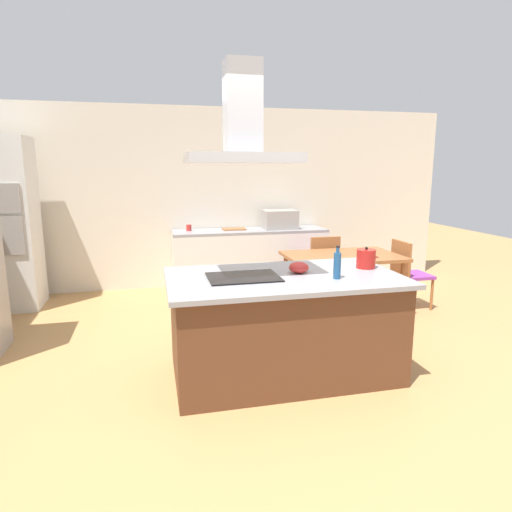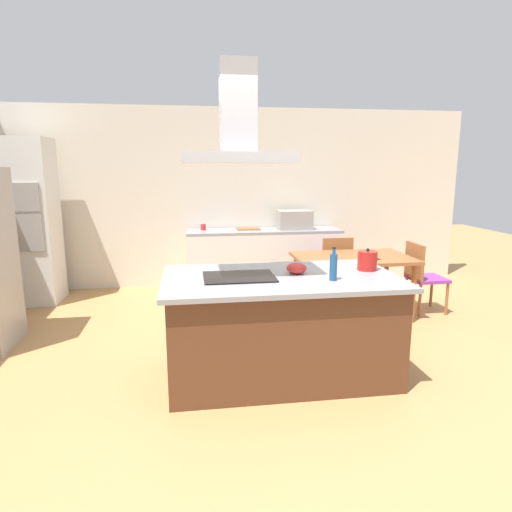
{
  "view_description": "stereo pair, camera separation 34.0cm",
  "coord_description": "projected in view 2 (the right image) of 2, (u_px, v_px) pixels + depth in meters",
  "views": [
    {
      "loc": [
        -1.09,
        -3.55,
        1.81
      ],
      "look_at": [
        -0.15,
        0.4,
        1.0
      ],
      "focal_mm": 31.04,
      "sensor_mm": 36.0,
      "label": 1
    },
    {
      "loc": [
        -0.76,
        -3.61,
        1.81
      ],
      "look_at": [
        -0.15,
        0.4,
        1.0
      ],
      "focal_mm": 31.04,
      "sensor_mm": 36.0,
      "label": 2
    }
  ],
  "objects": [
    {
      "name": "ground",
      "position": [
        255.0,
        318.0,
        5.43
      ],
      "size": [
        16.0,
        16.0,
        0.0
      ],
      "primitive_type": "plane",
      "color": "tan"
    },
    {
      "name": "range_hood",
      "position": [
        238.0,
        130.0,
        3.51
      ],
      "size": [
        0.9,
        0.55,
        0.78
      ],
      "color": "#ADADB2"
    },
    {
      "name": "wall_oven_stack",
      "position": [
        28.0,
        222.0,
        5.9
      ],
      "size": [
        0.7,
        0.66,
        2.2
      ],
      "color": "silver",
      "rests_on": "ground"
    },
    {
      "name": "olive_oil_bottle",
      "position": [
        333.0,
        266.0,
        3.63
      ],
      "size": [
        0.06,
        0.06,
        0.28
      ],
      "color": "navy",
      "rests_on": "kitchen_island"
    },
    {
      "name": "wall_back",
      "position": [
        239.0,
        198.0,
        6.86
      ],
      "size": [
        7.2,
        0.1,
        2.7
      ],
      "primitive_type": "cube",
      "color": "beige",
      "rests_on": "ground"
    },
    {
      "name": "countertop_microwave",
      "position": [
        294.0,
        220.0,
        6.68
      ],
      "size": [
        0.5,
        0.38,
        0.28
      ],
      "primitive_type": "cube",
      "color": "#9E9993",
      "rests_on": "back_counter"
    },
    {
      "name": "cooktop",
      "position": [
        239.0,
        277.0,
        3.74
      ],
      "size": [
        0.6,
        0.44,
        0.01
      ],
      "primitive_type": "cube",
      "color": "black",
      "rests_on": "kitchen_island"
    },
    {
      "name": "cutting_board",
      "position": [
        248.0,
        229.0,
        6.65
      ],
      "size": [
        0.34,
        0.24,
        0.02
      ],
      "primitive_type": "cube",
      "color": "#995B33",
      "rests_on": "back_counter"
    },
    {
      "name": "kitchen_island",
      "position": [
        280.0,
        325.0,
        3.88
      ],
      "size": [
        2.01,
        1.14,
        0.9
      ],
      "color": "#59331E",
      "rests_on": "ground"
    },
    {
      "name": "coffee_mug_red",
      "position": [
        203.0,
        227.0,
        6.57
      ],
      "size": [
        0.08,
        0.08,
        0.09
      ],
      "primitive_type": "cylinder",
      "color": "red",
      "rests_on": "back_counter"
    },
    {
      "name": "mixing_bowl",
      "position": [
        297.0,
        268.0,
        3.87
      ],
      "size": [
        0.18,
        0.18,
        0.1
      ],
      "primitive_type": "ellipsoid",
      "color": "red",
      "rests_on": "kitchen_island"
    },
    {
      "name": "chair_facing_back_wall",
      "position": [
        335.0,
        264.0,
        6.09
      ],
      "size": [
        0.42,
        0.42,
        0.89
      ],
      "color": "purple",
      "rests_on": "ground"
    },
    {
      "name": "tea_kettle",
      "position": [
        367.0,
        261.0,
        4.0
      ],
      "size": [
        0.23,
        0.17,
        0.2
      ],
      "color": "#B21E19",
      "rests_on": "kitchen_island"
    },
    {
      "name": "chair_at_right_end",
      "position": [
        421.0,
        273.0,
        5.58
      ],
      "size": [
        0.42,
        0.42,
        0.89
      ],
      "color": "purple",
      "rests_on": "ground"
    },
    {
      "name": "dining_table",
      "position": [
        353.0,
        263.0,
        5.41
      ],
      "size": [
        1.4,
        0.9,
        0.75
      ],
      "color": "#995B33",
      "rests_on": "ground"
    },
    {
      "name": "back_counter",
      "position": [
        264.0,
        259.0,
        6.72
      ],
      "size": [
        2.3,
        0.62,
        0.9
      ],
      "color": "silver",
      "rests_on": "ground"
    }
  ]
}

